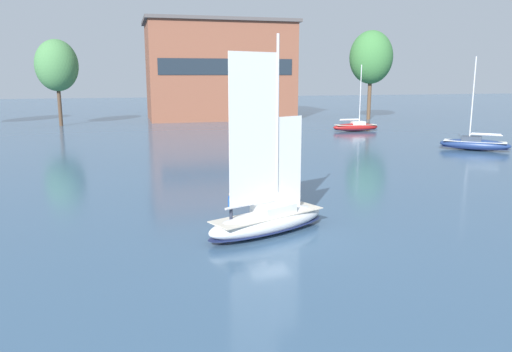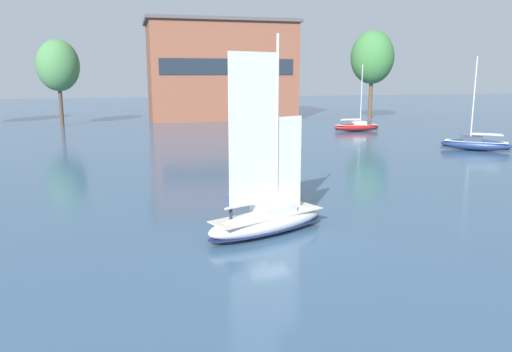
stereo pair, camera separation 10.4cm
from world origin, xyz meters
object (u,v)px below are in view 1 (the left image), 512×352
Objects in this scene: tree_shore_right at (57,66)px; sailboat_main at (268,218)px; channel_buoy at (253,178)px; sailboat_moored_mid_channel at (356,127)px; tree_shore_left at (371,58)px; sailboat_moored_near_marina at (474,144)px.

tree_shore_right reaches higher than sailboat_main.
tree_shore_right is 67.55m from channel_buoy.
sailboat_moored_mid_channel is (51.83, -23.34, -10.79)m from tree_shore_right.
tree_shore_left is at bearing 58.67° from sailboat_main.
channel_buoy is (2.31, 12.77, -0.12)m from sailboat_main.
channel_buoy is (-42.35, -60.61, -12.71)m from tree_shore_left.
channel_buoy is at bearing -126.34° from sailboat_moored_mid_channel.
sailboat_moored_near_marina is (36.33, 27.06, -0.16)m from sailboat_main.
sailboat_moored_near_marina is 25.52m from sailboat_moored_mid_channel.
sailboat_main is at bearing -100.28° from channel_buoy.
channel_buoy is at bearing 79.72° from sailboat_main.
tree_shore_left is 1.68× the size of sailboat_moored_mid_channel.
sailboat_moored_near_marina is (-8.34, -46.31, -12.75)m from tree_shore_left.
channel_buoy is at bearing -69.90° from tree_shore_right.
channel_buoy is at bearing -157.20° from sailboat_moored_near_marina.
sailboat_moored_near_marina is (56.94, -48.34, -10.75)m from tree_shore_right.
tree_shore_left is 8.88× the size of channel_buoy.
sailboat_moored_near_marina is at bearing 36.68° from sailboat_main.
sailboat_main is 45.30m from sailboat_moored_near_marina.
sailboat_moored_near_marina is at bearing -100.20° from tree_shore_left.
sailboat_moored_mid_channel is at bearing 53.66° from channel_buoy.
tree_shore_right reaches higher than sailboat_moored_near_marina.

